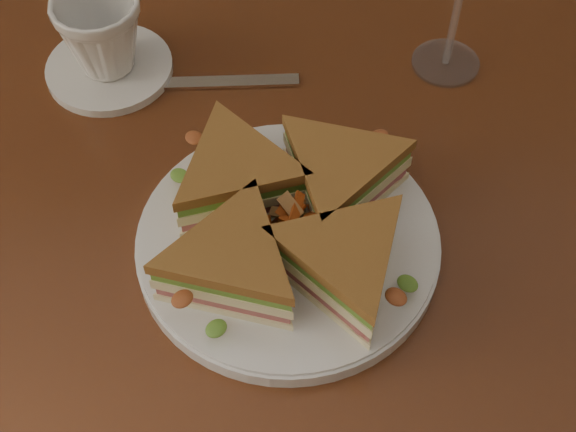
{
  "coord_description": "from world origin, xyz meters",
  "views": [
    {
      "loc": [
        -0.07,
        -0.46,
        1.36
      ],
      "look_at": [
        -0.01,
        -0.06,
        0.8
      ],
      "focal_mm": 50.0,
      "sensor_mm": 36.0,
      "label": 1
    }
  ],
  "objects_px": {
    "table": "(292,254)",
    "saucer": "(110,68)",
    "sandwich_wedges": "(288,219)",
    "coffee_cup": "(101,35)",
    "plate": "(288,243)",
    "spoon": "(210,189)",
    "knife": "(192,84)"
  },
  "relations": [
    {
      "from": "coffee_cup",
      "to": "saucer",
      "type": "bearing_deg",
      "value": 79.65
    },
    {
      "from": "sandwich_wedges",
      "to": "knife",
      "type": "xyz_separation_m",
      "value": [
        -0.07,
        0.22,
        -0.04
      ]
    },
    {
      "from": "table",
      "to": "spoon",
      "type": "relative_size",
      "value": 6.8
    },
    {
      "from": "plate",
      "to": "knife",
      "type": "height_order",
      "value": "plate"
    },
    {
      "from": "plate",
      "to": "saucer",
      "type": "relative_size",
      "value": 2.02
    },
    {
      "from": "table",
      "to": "saucer",
      "type": "height_order",
      "value": "saucer"
    },
    {
      "from": "plate",
      "to": "knife",
      "type": "relative_size",
      "value": 1.28
    },
    {
      "from": "table",
      "to": "spoon",
      "type": "bearing_deg",
      "value": 166.55
    },
    {
      "from": "table",
      "to": "sandwich_wedges",
      "type": "bearing_deg",
      "value": -102.96
    },
    {
      "from": "table",
      "to": "sandwich_wedges",
      "type": "xyz_separation_m",
      "value": [
        -0.01,
        -0.06,
        0.14
      ]
    },
    {
      "from": "saucer",
      "to": "coffee_cup",
      "type": "height_order",
      "value": "coffee_cup"
    },
    {
      "from": "table",
      "to": "saucer",
      "type": "distance_m",
      "value": 0.28
    },
    {
      "from": "spoon",
      "to": "coffee_cup",
      "type": "height_order",
      "value": "coffee_cup"
    },
    {
      "from": "sandwich_wedges",
      "to": "saucer",
      "type": "xyz_separation_m",
      "value": [
        -0.16,
        0.26,
        -0.04
      ]
    },
    {
      "from": "plate",
      "to": "coffee_cup",
      "type": "distance_m",
      "value": 0.3
    },
    {
      "from": "sandwich_wedges",
      "to": "coffee_cup",
      "type": "bearing_deg",
      "value": 121.41
    },
    {
      "from": "plate",
      "to": "sandwich_wedges",
      "type": "height_order",
      "value": "sandwich_wedges"
    },
    {
      "from": "table",
      "to": "saucer",
      "type": "bearing_deg",
      "value": 130.31
    },
    {
      "from": "knife",
      "to": "spoon",
      "type": "bearing_deg",
      "value": -81.65
    },
    {
      "from": "sandwich_wedges",
      "to": "knife",
      "type": "height_order",
      "value": "sandwich_wedges"
    },
    {
      "from": "sandwich_wedges",
      "to": "coffee_cup",
      "type": "height_order",
      "value": "coffee_cup"
    },
    {
      "from": "spoon",
      "to": "saucer",
      "type": "relative_size",
      "value": 1.29
    },
    {
      "from": "spoon",
      "to": "plate",
      "type": "bearing_deg",
      "value": -68.84
    },
    {
      "from": "saucer",
      "to": "knife",
      "type": "bearing_deg",
      "value": -21.13
    },
    {
      "from": "coffee_cup",
      "to": "table",
      "type": "bearing_deg",
      "value": -60.04
    },
    {
      "from": "coffee_cup",
      "to": "spoon",
      "type": "bearing_deg",
      "value": -73.47
    },
    {
      "from": "saucer",
      "to": "coffee_cup",
      "type": "bearing_deg",
      "value": -90.0
    },
    {
      "from": "spoon",
      "to": "sandwich_wedges",
      "type": "bearing_deg",
      "value": -68.84
    },
    {
      "from": "knife",
      "to": "coffee_cup",
      "type": "height_order",
      "value": "coffee_cup"
    },
    {
      "from": "table",
      "to": "plate",
      "type": "distance_m",
      "value": 0.12
    },
    {
      "from": "table",
      "to": "spoon",
      "type": "xyz_separation_m",
      "value": [
        -0.08,
        0.02,
        0.1
      ]
    },
    {
      "from": "spoon",
      "to": "saucer",
      "type": "distance_m",
      "value": 0.2
    }
  ]
}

